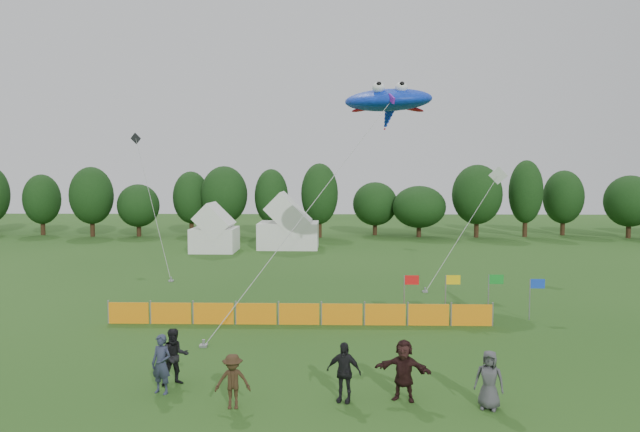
{
  "coord_description": "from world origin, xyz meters",
  "views": [
    {
      "loc": [
        0.6,
        -18.41,
        7.03
      ],
      "look_at": [
        0.0,
        6.0,
        5.2
      ],
      "focal_mm": 32.0,
      "sensor_mm": 36.0,
      "label": 1
    }
  ],
  "objects_px": {
    "tent_left": "(215,232)",
    "spectator_c": "(233,381)",
    "tent_right": "(289,227)",
    "spectator_f": "(404,370)",
    "spectator_d": "(344,372)",
    "spectator_a": "(161,364)",
    "stingray_kite": "(388,101)",
    "spectator_b": "(175,357)",
    "barrier_fence": "(299,314)",
    "spectator_e": "(489,380)"
  },
  "relations": [
    {
      "from": "spectator_e",
      "to": "stingray_kite",
      "type": "bearing_deg",
      "value": 116.53
    },
    {
      "from": "barrier_fence",
      "to": "spectator_d",
      "type": "distance_m",
      "value": 9.12
    },
    {
      "from": "tent_left",
      "to": "spectator_b",
      "type": "relative_size",
      "value": 2.11
    },
    {
      "from": "tent_right",
      "to": "spectator_d",
      "type": "bearing_deg",
      "value": -82.79
    },
    {
      "from": "barrier_fence",
      "to": "spectator_a",
      "type": "bearing_deg",
      "value": -114.82
    },
    {
      "from": "tent_left",
      "to": "barrier_fence",
      "type": "xyz_separation_m",
      "value": [
        9.13,
        -24.77,
        -1.27
      ]
    },
    {
      "from": "spectator_a",
      "to": "tent_right",
      "type": "bearing_deg",
      "value": 107.89
    },
    {
      "from": "tent_left",
      "to": "spectator_c",
      "type": "distance_m",
      "value": 35.15
    },
    {
      "from": "spectator_f",
      "to": "stingray_kite",
      "type": "relative_size",
      "value": 0.09
    },
    {
      "from": "tent_right",
      "to": "spectator_e",
      "type": "xyz_separation_m",
      "value": [
        8.92,
        -36.69,
        -1.13
      ]
    },
    {
      "from": "tent_right",
      "to": "spectator_f",
      "type": "bearing_deg",
      "value": -79.88
    },
    {
      "from": "spectator_b",
      "to": "barrier_fence",
      "type": "bearing_deg",
      "value": 38.13
    },
    {
      "from": "spectator_d",
      "to": "stingray_kite",
      "type": "bearing_deg",
      "value": 97.84
    },
    {
      "from": "spectator_a",
      "to": "spectator_c",
      "type": "xyz_separation_m",
      "value": [
        2.49,
        -1.11,
        -0.12
      ]
    },
    {
      "from": "spectator_d",
      "to": "spectator_e",
      "type": "distance_m",
      "value": 4.35
    },
    {
      "from": "tent_left",
      "to": "spectator_c",
      "type": "height_order",
      "value": "tent_left"
    },
    {
      "from": "spectator_b",
      "to": "spectator_e",
      "type": "xyz_separation_m",
      "value": [
        9.92,
        -1.71,
        -0.06
      ]
    },
    {
      "from": "tent_left",
      "to": "spectator_c",
      "type": "xyz_separation_m",
      "value": [
        7.74,
        -34.27,
        -0.95
      ]
    },
    {
      "from": "spectator_b",
      "to": "stingray_kite",
      "type": "bearing_deg",
      "value": 38.12
    },
    {
      "from": "spectator_c",
      "to": "spectator_d",
      "type": "distance_m",
      "value": 3.39
    },
    {
      "from": "tent_left",
      "to": "spectator_d",
      "type": "distance_m",
      "value": 35.45
    },
    {
      "from": "tent_right",
      "to": "spectator_a",
      "type": "bearing_deg",
      "value": -91.97
    },
    {
      "from": "spectator_b",
      "to": "spectator_e",
      "type": "relative_size",
      "value": 1.07
    },
    {
      "from": "barrier_fence",
      "to": "spectator_b",
      "type": "relative_size",
      "value": 9.46
    },
    {
      "from": "spectator_d",
      "to": "stingray_kite",
      "type": "distance_m",
      "value": 22.31
    },
    {
      "from": "tent_left",
      "to": "spectator_f",
      "type": "bearing_deg",
      "value": -68.91
    },
    {
      "from": "barrier_fence",
      "to": "spectator_e",
      "type": "relative_size",
      "value": 10.14
    },
    {
      "from": "tent_right",
      "to": "stingray_kite",
      "type": "height_order",
      "value": "stingray_kite"
    },
    {
      "from": "barrier_fence",
      "to": "spectator_a",
      "type": "relative_size",
      "value": 9.41
    },
    {
      "from": "spectator_f",
      "to": "stingray_kite",
      "type": "bearing_deg",
      "value": 104.75
    },
    {
      "from": "tent_right",
      "to": "barrier_fence",
      "type": "bearing_deg",
      "value": -84.46
    },
    {
      "from": "tent_right",
      "to": "spectator_b",
      "type": "distance_m",
      "value": 35.01
    },
    {
      "from": "tent_right",
      "to": "spectator_f",
      "type": "height_order",
      "value": "tent_right"
    },
    {
      "from": "tent_left",
      "to": "spectator_d",
      "type": "height_order",
      "value": "tent_left"
    },
    {
      "from": "stingray_kite",
      "to": "spectator_e",
      "type": "bearing_deg",
      "value": -86.4
    },
    {
      "from": "spectator_f",
      "to": "spectator_a",
      "type": "bearing_deg",
      "value": -164.27
    },
    {
      "from": "spectator_e",
      "to": "stingray_kite",
      "type": "height_order",
      "value": "stingray_kite"
    },
    {
      "from": "tent_left",
      "to": "spectator_a",
      "type": "xyz_separation_m",
      "value": [
        5.25,
        -33.16,
        -0.82
      ]
    },
    {
      "from": "tent_left",
      "to": "spectator_b",
      "type": "xyz_separation_m",
      "value": [
        5.47,
        -32.4,
        -0.83
      ]
    },
    {
      "from": "tent_right",
      "to": "spectator_b",
      "type": "relative_size",
      "value": 2.99
    },
    {
      "from": "spectator_d",
      "to": "spectator_e",
      "type": "bearing_deg",
      "value": 11.04
    },
    {
      "from": "spectator_a",
      "to": "stingray_kite",
      "type": "height_order",
      "value": "stingray_kite"
    },
    {
      "from": "spectator_a",
      "to": "spectator_e",
      "type": "relative_size",
      "value": 1.08
    },
    {
      "from": "spectator_c",
      "to": "stingray_kite",
      "type": "height_order",
      "value": "stingray_kite"
    },
    {
      "from": "spectator_d",
      "to": "tent_left",
      "type": "bearing_deg",
      "value": 125.08
    },
    {
      "from": "barrier_fence",
      "to": "spectator_c",
      "type": "height_order",
      "value": "spectator_c"
    },
    {
      "from": "spectator_c",
      "to": "spectator_a",
      "type": "bearing_deg",
      "value": 151.9
    },
    {
      "from": "tent_left",
      "to": "tent_right",
      "type": "height_order",
      "value": "tent_right"
    },
    {
      "from": "barrier_fence",
      "to": "spectator_b",
      "type": "height_order",
      "value": "spectator_b"
    },
    {
      "from": "stingray_kite",
      "to": "spectator_c",
      "type": "bearing_deg",
      "value": -107.81
    }
  ]
}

